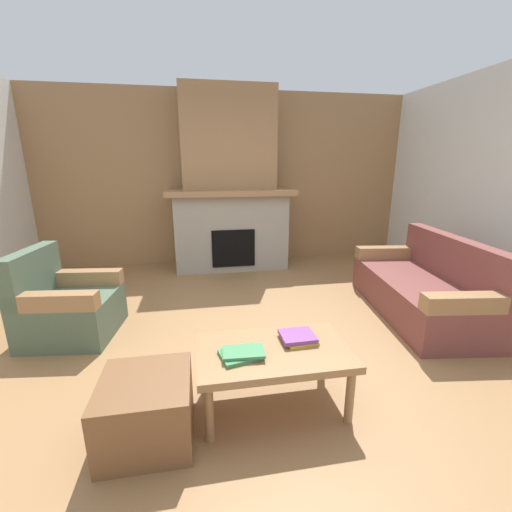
# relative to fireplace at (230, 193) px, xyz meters

# --- Properties ---
(ground) EXTENTS (9.00, 9.00, 0.00)m
(ground) POSITION_rel_fireplace_xyz_m (0.00, -2.62, -1.16)
(ground) COLOR olive
(wall_back_wood_panel) EXTENTS (6.00, 0.12, 2.70)m
(wall_back_wood_panel) POSITION_rel_fireplace_xyz_m (0.00, 0.38, 0.19)
(wall_back_wood_panel) COLOR #997047
(wall_back_wood_panel) RESTS_ON ground
(fireplace) EXTENTS (1.90, 0.82, 2.70)m
(fireplace) POSITION_rel_fireplace_xyz_m (0.00, 0.00, 0.00)
(fireplace) COLOR gray
(fireplace) RESTS_ON ground
(couch) EXTENTS (1.07, 1.89, 0.85)m
(couch) POSITION_rel_fireplace_xyz_m (1.90, -2.16, -0.88)
(couch) COLOR brown
(couch) RESTS_ON ground
(armchair) EXTENTS (0.84, 0.84, 0.85)m
(armchair) POSITION_rel_fireplace_xyz_m (-1.77, -2.01, -0.87)
(armchair) COLOR #4C604C
(armchair) RESTS_ON ground
(coffee_table) EXTENTS (1.00, 0.60, 0.43)m
(coffee_table) POSITION_rel_fireplace_xyz_m (-0.05, -3.30, -0.79)
(coffee_table) COLOR #997047
(coffee_table) RESTS_ON ground
(ottoman) EXTENTS (0.52, 0.52, 0.40)m
(ottoman) POSITION_rel_fireplace_xyz_m (-0.85, -3.45, -0.96)
(ottoman) COLOR brown
(ottoman) RESTS_ON ground
(book_stack_near_edge) EXTENTS (0.29, 0.24, 0.04)m
(book_stack_near_edge) POSITION_rel_fireplace_xyz_m (-0.27, -3.35, -0.71)
(book_stack_near_edge) COLOR #3D7F4C
(book_stack_near_edge) RESTS_ON coffee_table
(book_stack_center) EXTENTS (0.24, 0.22, 0.05)m
(book_stack_center) POSITION_rel_fireplace_xyz_m (0.14, -3.23, -0.71)
(book_stack_center) COLOR gold
(book_stack_center) RESTS_ON coffee_table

